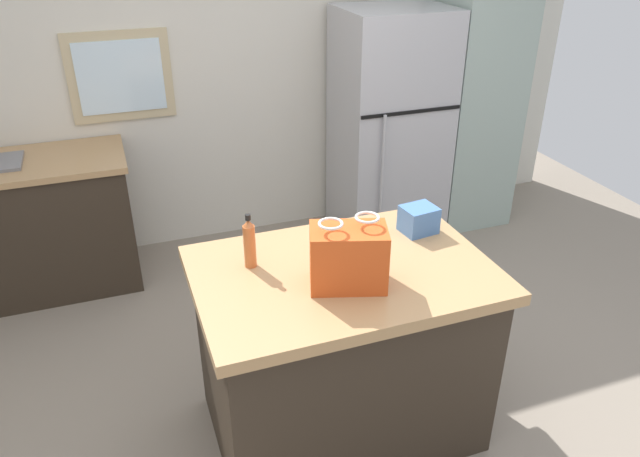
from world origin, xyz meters
The scene contains 9 objects.
ground centered at (0.00, 0.00, 0.00)m, with size 6.83×6.83×0.00m, color gray.
back_wall centered at (-0.01, 2.25, 1.33)m, with size 5.69×0.13×2.66m.
kitchen_island centered at (-0.01, -0.02, 0.47)m, with size 1.31×0.89×0.92m.
refrigerator centered at (1.12, 1.85, 0.86)m, with size 0.78×0.69×1.72m.
tall_cabinet centered at (1.82, 1.85, 1.05)m, with size 0.59×0.62×2.11m.
sink_counter centered at (-1.44, 1.86, 0.47)m, with size 1.25×0.66×1.10m.
shopping_bag centered at (-0.04, -0.14, 1.06)m, with size 0.36×0.28×0.31m.
small_box centered at (0.46, 0.18, 0.99)m, with size 0.16×0.14×0.13m, color #4775B7.
bottle centered at (-0.38, 0.14, 1.04)m, with size 0.05×0.05×0.25m.
Camera 1 is at (-0.87, -2.10, 2.33)m, focal length 34.00 mm.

